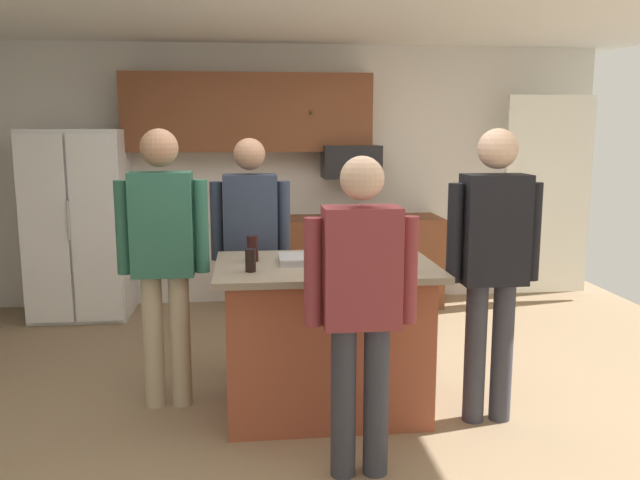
# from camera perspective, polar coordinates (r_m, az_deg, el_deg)

# --- Properties ---
(floor) EXTENTS (7.04, 7.04, 0.00)m
(floor) POSITION_cam_1_polar(r_m,az_deg,el_deg) (4.37, -0.21, -14.38)
(floor) COLOR #937A5B
(floor) RESTS_ON ground
(back_wall) EXTENTS (6.40, 0.10, 2.60)m
(back_wall) POSITION_cam_1_polar(r_m,az_deg,el_deg) (6.80, -2.74, 5.62)
(back_wall) COLOR silver
(back_wall) RESTS_ON ground
(french_door_window_panel) EXTENTS (0.90, 0.06, 2.00)m
(french_door_window_panel) POSITION_cam_1_polar(r_m,az_deg,el_deg) (7.08, 19.02, 3.64)
(french_door_window_panel) COLOR white
(french_door_window_panel) RESTS_ON ground
(cabinet_run_upper) EXTENTS (2.40, 0.38, 0.75)m
(cabinet_run_upper) POSITION_cam_1_polar(r_m,az_deg,el_deg) (6.57, -6.22, 10.88)
(cabinet_run_upper) COLOR brown
(cabinet_run_lower) EXTENTS (1.80, 0.63, 0.90)m
(cabinet_run_lower) POSITION_cam_1_polar(r_m,az_deg,el_deg) (6.67, 2.65, -1.85)
(cabinet_run_lower) COLOR brown
(cabinet_run_lower) RESTS_ON ground
(refrigerator) EXTENTS (0.89, 0.76, 1.77)m
(refrigerator) POSITION_cam_1_polar(r_m,az_deg,el_deg) (6.61, -20.06, 1.29)
(refrigerator) COLOR white
(refrigerator) RESTS_ON ground
(microwave_over_range) EXTENTS (0.56, 0.40, 0.32)m
(microwave_over_range) POSITION_cam_1_polar(r_m,az_deg,el_deg) (6.56, 2.69, 6.78)
(microwave_over_range) COLOR black
(kitchen_island) EXTENTS (1.35, 0.95, 0.95)m
(kitchen_island) POSITION_cam_1_polar(r_m,az_deg,el_deg) (4.20, 0.46, -8.34)
(kitchen_island) COLOR #9E4C33
(kitchen_island) RESTS_ON ground
(person_guest_left) EXTENTS (0.57, 0.23, 1.78)m
(person_guest_left) POSITION_cam_1_polar(r_m,az_deg,el_deg) (4.24, -13.40, -0.71)
(person_guest_left) COLOR tan
(person_guest_left) RESTS_ON ground
(person_elder_center) EXTENTS (0.57, 0.23, 1.71)m
(person_elder_center) POSITION_cam_1_polar(r_m,az_deg,el_deg) (4.77, -6.00, 0.09)
(person_elder_center) COLOR tan
(person_elder_center) RESTS_ON ground
(person_guest_by_door) EXTENTS (0.57, 0.22, 1.65)m
(person_guest_by_door) POSITION_cam_1_polar(r_m,az_deg,el_deg) (3.30, 3.55, -4.94)
(person_guest_by_door) COLOR #383842
(person_guest_by_door) RESTS_ON ground
(person_host_foreground) EXTENTS (0.57, 0.23, 1.78)m
(person_host_foreground) POSITION_cam_1_polar(r_m,az_deg,el_deg) (4.04, 14.73, -1.26)
(person_host_foreground) COLOR #383842
(person_host_foreground) RESTS_ON ground
(tumbler_amber) EXTENTS (0.06, 0.06, 0.13)m
(tumbler_amber) POSITION_cam_1_polar(r_m,az_deg,el_deg) (3.86, -6.03, -1.76)
(tumbler_amber) COLOR black
(tumbler_amber) RESTS_ON kitchen_island
(glass_dark_ale) EXTENTS (0.07, 0.07, 0.16)m
(glass_dark_ale) POSITION_cam_1_polar(r_m,az_deg,el_deg) (4.16, -5.86, -0.74)
(glass_dark_ale) COLOR black
(glass_dark_ale) RESTS_ON kitchen_island
(glass_stout_tall) EXTENTS (0.07, 0.07, 0.12)m
(glass_stout_tall) POSITION_cam_1_polar(r_m,az_deg,el_deg) (3.86, 7.92, -1.91)
(glass_stout_tall) COLOR black
(glass_stout_tall) RESTS_ON kitchen_island
(mug_ceramic_white) EXTENTS (0.12, 0.08, 0.09)m
(mug_ceramic_white) POSITION_cam_1_polar(r_m,az_deg,el_deg) (4.01, 4.29, -1.60)
(mug_ceramic_white) COLOR #4C6B99
(mug_ceramic_white) RESTS_ON kitchen_island
(serving_tray) EXTENTS (0.44, 0.30, 0.04)m
(serving_tray) POSITION_cam_1_polar(r_m,az_deg,el_deg) (4.12, -0.50, -1.63)
(serving_tray) COLOR #B7B7BC
(serving_tray) RESTS_ON kitchen_island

